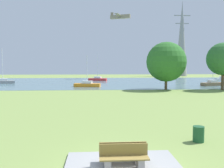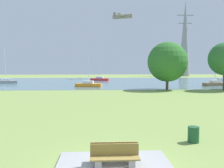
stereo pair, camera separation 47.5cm
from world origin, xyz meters
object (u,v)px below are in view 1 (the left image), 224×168
at_px(tree_west_far, 166,62).
at_px(tree_east_far, 223,59).
at_px(bench_facing_inland, 124,159).
at_px(light_aircraft, 120,17).
at_px(bench_facing_water, 122,154).
at_px(litter_bin, 198,134).
at_px(sailboat_white, 224,79).
at_px(sailboat_brown, 213,83).
at_px(sailboat_orange, 87,84).
at_px(sailboat_red, 98,79).
at_px(sailboat_gray, 3,81).
at_px(electricity_pylon, 182,38).

xyz_separation_m(tree_west_far, tree_east_far, (8.74, -1.51, 0.44)).
bearing_deg(bench_facing_inland, light_aircraft, 84.34).
height_order(bench_facing_water, litter_bin, bench_facing_water).
height_order(sailboat_white, light_aircraft, light_aircraft).
distance_m(sailboat_white, sailboat_brown, 20.76).
bearing_deg(tree_west_far, sailboat_orange, 154.46).
bearing_deg(sailboat_white, sailboat_red, 178.91).
bearing_deg(sailboat_brown, bench_facing_inland, -120.34).
bearing_deg(light_aircraft, sailboat_gray, -141.07).
height_order(sailboat_orange, electricity_pylon, electricity_pylon).
distance_m(sailboat_orange, tree_west_far, 15.00).
xyz_separation_m(sailboat_brown, electricity_pylon, (10.18, 46.14, 13.97)).
height_order(sailboat_brown, tree_east_far, tree_east_far).
distance_m(litter_bin, light_aircraft, 68.14).
bearing_deg(sailboat_brown, bench_facing_water, -120.70).
relative_size(sailboat_gray, sailboat_white, 1.40).
height_order(sailboat_white, sailboat_red, sailboat_red).
height_order(bench_facing_water, sailboat_gray, sailboat_gray).
bearing_deg(sailboat_orange, sailboat_brown, 2.43).
height_order(bench_facing_inland, light_aircraft, light_aircraft).
bearing_deg(sailboat_gray, tree_east_far, -23.05).
xyz_separation_m(bench_facing_inland, sailboat_gray, (-21.24, 45.97, 0.00)).
bearing_deg(bench_facing_water, tree_east_far, 55.77).
height_order(litter_bin, tree_west_far, tree_west_far).
bearing_deg(sailboat_gray, tree_west_far, -26.34).
xyz_separation_m(sailboat_gray, tree_east_far, (40.44, -17.21, 4.49)).
height_order(bench_facing_water, electricity_pylon, electricity_pylon).
bearing_deg(tree_west_far, litter_bin, -103.04).
xyz_separation_m(litter_bin, sailboat_gray, (-25.44, 42.75, 0.07)).
bearing_deg(sailboat_gray, light_aircraft, 38.93).
bearing_deg(sailboat_white, litter_bin, -119.66).
height_order(litter_bin, sailboat_brown, sailboat_brown).
bearing_deg(sailboat_white, electricity_pylon, 92.76).
xyz_separation_m(tree_west_far, electricity_pylon, (21.69, 53.41, 9.92)).
bearing_deg(light_aircraft, sailboat_brown, -63.99).
bearing_deg(electricity_pylon, tree_east_far, -103.27).
distance_m(litter_bin, electricity_pylon, 86.33).
distance_m(sailboat_gray, sailboat_orange, 20.94).
bearing_deg(electricity_pylon, tree_west_far, -112.10).
distance_m(electricity_pylon, light_aircraft, 29.89).
distance_m(sailboat_brown, electricity_pylon, 49.28).
relative_size(sailboat_white, sailboat_red, 0.77).
bearing_deg(electricity_pylon, sailboat_brown, -102.44).
bearing_deg(bench_facing_inland, bench_facing_water, 90.00).
xyz_separation_m(sailboat_orange, tree_east_far, (21.77, -7.74, 4.51)).
xyz_separation_m(sailboat_white, sailboat_red, (-34.02, 0.65, 0.02)).
bearing_deg(electricity_pylon, sailboat_red, -139.09).
relative_size(sailboat_brown, sailboat_red, 1.01).
distance_m(sailboat_gray, light_aircraft, 40.68).
relative_size(sailboat_gray, sailboat_red, 1.08).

